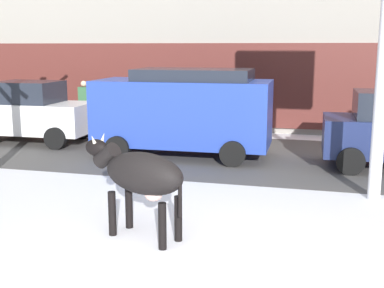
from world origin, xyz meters
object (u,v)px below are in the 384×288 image
(cow_black, at_px, (140,175))
(car_white_hatchback, at_px, (33,112))
(pedestrian_near_billboard, at_px, (85,105))
(car_blue_van, at_px, (184,110))

(cow_black, relative_size, car_white_hatchback, 0.54)
(car_white_hatchback, relative_size, pedestrian_near_billboard, 2.05)
(cow_black, distance_m, car_blue_van, 5.86)
(cow_black, distance_m, pedestrian_near_billboard, 10.32)
(cow_black, relative_size, pedestrian_near_billboard, 1.11)
(cow_black, bearing_deg, car_white_hatchback, 132.36)
(car_white_hatchback, distance_m, car_blue_van, 5.00)
(cow_black, bearing_deg, pedestrian_near_billboard, 121.28)
(car_blue_van, bearing_deg, car_white_hatchback, 172.29)
(car_white_hatchback, height_order, pedestrian_near_billboard, car_white_hatchback)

